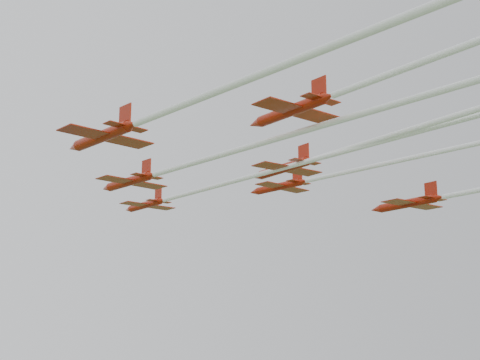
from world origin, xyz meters
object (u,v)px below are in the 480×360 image
jet_row2_right (349,172)px  jet_row4_left (470,44)px  jet_row3_left (226,88)px  jet_lead (220,185)px  jet_row3_mid (406,131)px  jet_row2_left (220,155)px

jet_row2_right → jet_row4_left: size_ratio=0.77×
jet_row4_left → jet_row3_left: bearing=126.5°
jet_lead → jet_row4_left: 42.19m
jet_lead → jet_row2_right: (14.56, -6.78, 1.92)m
jet_lead → jet_row3_mid: size_ratio=0.96×
jet_lead → jet_row2_right: 16.17m
jet_row3_left → jet_row3_mid: size_ratio=0.98×
jet_row2_left → jet_row3_mid: (11.74, -14.46, 0.32)m
jet_row2_right → jet_row3_left: size_ratio=0.79×
jet_row2_right → jet_row3_left: 37.64m
jet_lead → jet_row4_left: size_ratio=0.95×
jet_row2_right → jet_lead: bearing=140.1°
jet_lead → jet_row3_mid: jet_row3_mid is taller
jet_row2_left → jet_row4_left: bearing=-96.2°
jet_row3_left → jet_row2_right: bearing=24.1°
jet_lead → jet_row4_left: (-2.04, -42.12, 1.22)m
jet_row3_mid → jet_row4_left: jet_row4_left is taller
jet_row2_right → jet_row3_mid: 22.72m
jet_row3_left → jet_row3_mid: jet_row3_mid is taller
jet_row3_mid → jet_row4_left: size_ratio=1.00×
jet_lead → jet_row2_left: bearing=-128.2°
jet_row3_left → jet_row3_mid: (19.96, 2.98, 0.42)m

